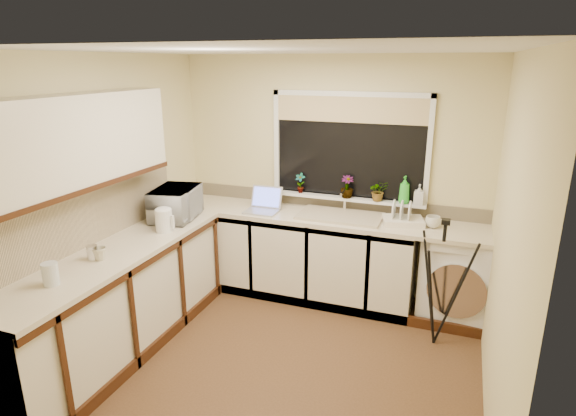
# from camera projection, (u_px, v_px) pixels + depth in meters

# --- Properties ---
(floor) EXTENTS (3.20, 3.20, 0.00)m
(floor) POSITION_uv_depth(u_px,v_px,m) (278.00, 359.00, 3.98)
(floor) COLOR brown
(floor) RESTS_ON ground
(ceiling) EXTENTS (3.20, 3.20, 0.00)m
(ceiling) POSITION_uv_depth(u_px,v_px,m) (275.00, 50.00, 3.25)
(ceiling) COLOR white
(ceiling) RESTS_ON ground
(wall_back) EXTENTS (3.20, 0.00, 3.20)m
(wall_back) POSITION_uv_depth(u_px,v_px,m) (330.00, 177.00, 4.96)
(wall_back) COLOR beige
(wall_back) RESTS_ON ground
(wall_front) EXTENTS (3.20, 0.00, 3.20)m
(wall_front) POSITION_uv_depth(u_px,v_px,m) (161.00, 314.00, 2.27)
(wall_front) COLOR beige
(wall_front) RESTS_ON ground
(wall_left) EXTENTS (0.00, 3.00, 3.00)m
(wall_left) POSITION_uv_depth(u_px,v_px,m) (106.00, 200.00, 4.14)
(wall_left) COLOR beige
(wall_left) RESTS_ON ground
(wall_right) EXTENTS (0.00, 3.00, 3.00)m
(wall_right) POSITION_uv_depth(u_px,v_px,m) (506.00, 247.00, 3.09)
(wall_right) COLOR beige
(wall_right) RESTS_ON ground
(base_cabinet_back) EXTENTS (2.55, 0.60, 0.86)m
(base_cabinet_back) POSITION_uv_depth(u_px,v_px,m) (290.00, 254.00, 5.03)
(base_cabinet_back) COLOR silver
(base_cabinet_back) RESTS_ON floor
(base_cabinet_left) EXTENTS (0.54, 2.40, 0.86)m
(base_cabinet_left) POSITION_uv_depth(u_px,v_px,m) (121.00, 303.00, 4.01)
(base_cabinet_left) COLOR silver
(base_cabinet_left) RESTS_ON floor
(worktop_back) EXTENTS (3.20, 0.60, 0.04)m
(worktop_back) POSITION_uv_depth(u_px,v_px,m) (321.00, 217.00, 4.79)
(worktop_back) COLOR beige
(worktop_back) RESTS_ON base_cabinet_back
(worktop_left) EXTENTS (0.60, 2.40, 0.04)m
(worktop_left) POSITION_uv_depth(u_px,v_px,m) (115.00, 254.00, 3.88)
(worktop_left) COLOR beige
(worktop_left) RESTS_ON base_cabinet_left
(upper_cabinet) EXTENTS (0.28, 1.90, 0.70)m
(upper_cabinet) POSITION_uv_depth(u_px,v_px,m) (72.00, 143.00, 3.52)
(upper_cabinet) COLOR silver
(upper_cabinet) RESTS_ON wall_left
(splashback_left) EXTENTS (0.02, 2.40, 0.45)m
(splashback_left) POSITION_uv_depth(u_px,v_px,m) (83.00, 221.00, 3.90)
(splashback_left) COLOR beige
(splashback_left) RESTS_ON wall_left
(splashback_back) EXTENTS (3.20, 0.02, 0.14)m
(splashback_back) POSITION_uv_depth(u_px,v_px,m) (329.00, 201.00, 5.02)
(splashback_back) COLOR beige
(splashback_back) RESTS_ON wall_back
(window_glass) EXTENTS (1.50, 0.02, 1.00)m
(window_glass) POSITION_uv_depth(u_px,v_px,m) (349.00, 147.00, 4.78)
(window_glass) COLOR black
(window_glass) RESTS_ON wall_back
(window_blind) EXTENTS (1.50, 0.02, 0.25)m
(window_blind) POSITION_uv_depth(u_px,v_px,m) (350.00, 110.00, 4.65)
(window_blind) COLOR tan
(window_blind) RESTS_ON wall_back
(windowsill) EXTENTS (1.60, 0.14, 0.03)m
(windowsill) POSITION_uv_depth(u_px,v_px,m) (346.00, 198.00, 4.89)
(windowsill) COLOR white
(windowsill) RESTS_ON wall_back
(sink) EXTENTS (0.82, 0.46, 0.03)m
(sink) POSITION_uv_depth(u_px,v_px,m) (340.00, 216.00, 4.72)
(sink) COLOR tan
(sink) RESTS_ON worktop_back
(faucet) EXTENTS (0.03, 0.03, 0.24)m
(faucet) POSITION_uv_depth(u_px,v_px,m) (345.00, 201.00, 4.85)
(faucet) COLOR silver
(faucet) RESTS_ON worktop_back
(washing_machine) EXTENTS (0.69, 0.67, 0.88)m
(washing_machine) POSITION_uv_depth(u_px,v_px,m) (458.00, 275.00, 4.52)
(washing_machine) COLOR white
(washing_machine) RESTS_ON floor
(laptop) EXTENTS (0.34, 0.33, 0.24)m
(laptop) POSITION_uv_depth(u_px,v_px,m) (264.00, 205.00, 4.91)
(laptop) COLOR #A8A8B0
(laptop) RESTS_ON worktop_back
(kettle) EXTENTS (0.15, 0.15, 0.20)m
(kettle) POSITION_uv_depth(u_px,v_px,m) (164.00, 221.00, 4.30)
(kettle) COLOR white
(kettle) RESTS_ON worktop_left
(dish_rack) EXTENTS (0.43, 0.37, 0.06)m
(dish_rack) POSITION_uv_depth(u_px,v_px,m) (403.00, 221.00, 4.52)
(dish_rack) COLOR #EFE4CF
(dish_rack) RESTS_ON worktop_back
(tripod) EXTENTS (0.65, 0.65, 1.15)m
(tripod) POSITION_uv_depth(u_px,v_px,m) (440.00, 284.00, 4.04)
(tripod) COLOR black
(tripod) RESTS_ON floor
(glass_jug) EXTENTS (0.11, 0.11, 0.16)m
(glass_jug) POSITION_uv_depth(u_px,v_px,m) (50.00, 274.00, 3.27)
(glass_jug) COLOR silver
(glass_jug) RESTS_ON worktop_left
(steel_jar) EXTENTS (0.08, 0.08, 0.12)m
(steel_jar) POSITION_uv_depth(u_px,v_px,m) (92.00, 252.00, 3.70)
(steel_jar) COLOR silver
(steel_jar) RESTS_ON worktop_left
(microwave) EXTENTS (0.47, 0.61, 0.30)m
(microwave) POSITION_uv_depth(u_px,v_px,m) (176.00, 203.00, 4.65)
(microwave) COLOR silver
(microwave) RESTS_ON worktop_left
(plant_a) EXTENTS (0.12, 0.09, 0.21)m
(plant_a) POSITION_uv_depth(u_px,v_px,m) (300.00, 183.00, 5.00)
(plant_a) COLOR #999999
(plant_a) RESTS_ON windowsill
(plant_c) EXTENTS (0.16, 0.16, 0.23)m
(plant_c) POSITION_uv_depth(u_px,v_px,m) (347.00, 187.00, 4.81)
(plant_c) COLOR #999999
(plant_c) RESTS_ON windowsill
(plant_d) EXTENTS (0.23, 0.22, 0.20)m
(plant_d) POSITION_uv_depth(u_px,v_px,m) (378.00, 191.00, 4.71)
(plant_d) COLOR #999999
(plant_d) RESTS_ON windowsill
(soap_bottle_green) EXTENTS (0.12, 0.12, 0.27)m
(soap_bottle_green) POSITION_uv_depth(u_px,v_px,m) (404.00, 190.00, 4.62)
(soap_bottle_green) COLOR green
(soap_bottle_green) RESTS_ON windowsill
(soap_bottle_clear) EXTENTS (0.09, 0.09, 0.20)m
(soap_bottle_clear) POSITION_uv_depth(u_px,v_px,m) (419.00, 194.00, 4.59)
(soap_bottle_clear) COLOR #999999
(soap_bottle_clear) RESTS_ON windowsill
(cup_back) EXTENTS (0.15, 0.15, 0.11)m
(cup_back) POSITION_uv_depth(u_px,v_px,m) (433.00, 222.00, 4.41)
(cup_back) COLOR beige
(cup_back) RESTS_ON worktop_back
(cup_left) EXTENTS (0.13, 0.13, 0.10)m
(cup_left) POSITION_uv_depth(u_px,v_px,m) (100.00, 254.00, 3.69)
(cup_left) COLOR beige
(cup_left) RESTS_ON worktop_left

